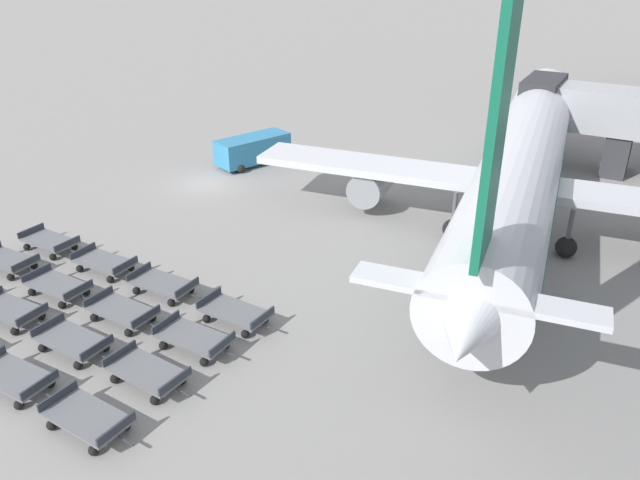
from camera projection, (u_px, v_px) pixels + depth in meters
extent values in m
plane|color=gray|center=(206.00, 185.00, 41.71)|extent=(500.00, 500.00, 0.00)
cube|color=#B2B5BA|center=(626.00, 112.00, 41.80)|extent=(11.29, 3.96, 2.87)
cube|color=#2D2D33|center=(541.00, 102.00, 44.22)|extent=(2.69, 5.08, 3.44)
cube|color=#38383D|center=(617.00, 153.00, 43.08)|extent=(1.78, 3.06, 2.90)
cylinder|color=silver|center=(523.00, 162.00, 34.62)|extent=(6.27, 34.10, 4.10)
sphere|color=silver|center=(545.00, 95.00, 48.71)|extent=(3.89, 3.89, 3.89)
cone|color=silver|center=(470.00, 319.00, 20.52)|extent=(4.20, 5.16, 3.89)
cube|color=#146B4C|center=(498.00, 122.00, 18.31)|extent=(0.48, 3.08, 8.77)
cube|color=silver|center=(475.00, 294.00, 20.77)|extent=(8.52, 1.79, 0.24)
cube|color=silver|center=(518.00, 185.00, 33.90)|extent=(30.35, 5.05, 0.44)
cylinder|color=gray|center=(372.00, 183.00, 37.58)|extent=(2.29, 3.62, 2.07)
cube|color=#146B4C|center=(521.00, 174.00, 34.94)|extent=(6.13, 30.72, 0.74)
cylinder|color=#56565B|center=(533.00, 144.00, 44.29)|extent=(0.24, 0.24, 2.16)
sphere|color=black|center=(531.00, 159.00, 44.77)|extent=(1.10, 1.10, 1.10)
cylinder|color=#56565B|center=(570.00, 228.00, 31.75)|extent=(0.24, 0.24, 2.16)
sphere|color=black|center=(566.00, 247.00, 32.22)|extent=(1.10, 1.10, 1.10)
cylinder|color=#56565B|center=(454.00, 211.00, 33.72)|extent=(0.24, 0.24, 2.16)
sphere|color=black|center=(452.00, 229.00, 34.20)|extent=(1.10, 1.10, 1.10)
cube|color=teal|center=(253.00, 149.00, 44.92)|extent=(4.08, 5.77, 1.77)
cube|color=#1E232D|center=(282.00, 138.00, 46.31)|extent=(1.63, 0.79, 0.62)
sphere|color=black|center=(281.00, 158.00, 45.65)|extent=(0.60, 0.60, 0.60)
sphere|color=black|center=(265.00, 152.00, 46.98)|extent=(0.60, 0.60, 0.60)
sphere|color=black|center=(241.00, 169.00, 43.61)|extent=(0.60, 0.60, 0.60)
sphere|color=black|center=(226.00, 162.00, 44.95)|extent=(0.60, 0.60, 0.60)
cube|color=slate|center=(14.00, 376.00, 22.87)|extent=(3.14, 1.78, 0.10)
cube|color=#2D333D|center=(40.00, 385.00, 22.12)|extent=(0.18, 1.59, 0.32)
cube|color=#333338|center=(49.00, 396.00, 22.10)|extent=(0.70, 0.11, 0.06)
sphere|color=black|center=(19.00, 405.00, 22.04)|extent=(0.36, 0.36, 0.36)
sphere|color=black|center=(50.00, 383.00, 23.09)|extent=(0.36, 0.36, 0.36)
sphere|color=black|center=(13.00, 366.00, 24.02)|extent=(0.36, 0.36, 0.36)
cube|color=slate|center=(87.00, 417.00, 20.96)|extent=(3.21, 1.93, 0.10)
cube|color=#2D333D|center=(116.00, 429.00, 20.16)|extent=(0.27, 1.58, 0.32)
cube|color=#2D333D|center=(58.00, 396.00, 21.58)|extent=(0.27, 1.58, 0.32)
cube|color=#333338|center=(126.00, 441.00, 20.11)|extent=(0.70, 0.14, 0.06)
sphere|color=black|center=(94.00, 450.00, 20.10)|extent=(0.36, 0.36, 0.36)
sphere|color=black|center=(126.00, 425.00, 21.12)|extent=(0.36, 0.36, 0.36)
sphere|color=black|center=(52.00, 425.00, 21.13)|extent=(0.36, 0.36, 0.36)
sphere|color=black|center=(84.00, 402.00, 22.15)|extent=(0.36, 0.36, 0.36)
cube|color=slate|center=(10.00, 309.00, 26.92)|extent=(3.13, 1.74, 0.10)
cube|color=#2D333D|center=(32.00, 314.00, 26.19)|extent=(0.16, 1.59, 0.32)
cube|color=#333338|center=(40.00, 323.00, 26.17)|extent=(0.70, 0.10, 0.06)
sphere|color=black|center=(15.00, 331.00, 26.10)|extent=(0.36, 0.36, 0.36)
sphere|color=black|center=(41.00, 316.00, 27.15)|extent=(0.36, 0.36, 0.36)
sphere|color=black|center=(9.00, 303.00, 28.07)|extent=(0.36, 0.36, 0.36)
cube|color=slate|center=(72.00, 340.00, 24.90)|extent=(3.20, 1.89, 0.10)
cube|color=#2D333D|center=(97.00, 347.00, 24.11)|extent=(0.24, 1.58, 0.32)
cube|color=#2D333D|center=(47.00, 325.00, 25.50)|extent=(0.24, 1.58, 0.32)
cube|color=#333338|center=(105.00, 357.00, 24.07)|extent=(0.70, 0.13, 0.06)
sphere|color=black|center=(78.00, 365.00, 24.05)|extent=(0.36, 0.36, 0.36)
sphere|color=black|center=(105.00, 347.00, 25.08)|extent=(0.36, 0.36, 0.36)
sphere|color=black|center=(43.00, 348.00, 25.05)|extent=(0.36, 0.36, 0.36)
sphere|color=black|center=(70.00, 331.00, 26.08)|extent=(0.36, 0.36, 0.36)
cube|color=slate|center=(147.00, 371.00, 23.13)|extent=(3.24, 1.99, 0.10)
cube|color=#2D333D|center=(175.00, 381.00, 22.30)|extent=(0.30, 1.58, 0.32)
cube|color=#2D333D|center=(119.00, 353.00, 23.77)|extent=(0.30, 1.58, 0.32)
cube|color=#333338|center=(184.00, 392.00, 22.25)|extent=(0.70, 0.16, 0.06)
sphere|color=black|center=(155.00, 400.00, 22.26)|extent=(0.36, 0.36, 0.36)
sphere|color=black|center=(182.00, 380.00, 23.26)|extent=(0.36, 0.36, 0.36)
sphere|color=black|center=(115.00, 379.00, 23.32)|extent=(0.36, 0.36, 0.36)
sphere|color=black|center=(142.00, 360.00, 24.32)|extent=(0.36, 0.36, 0.36)
cube|color=slate|center=(7.00, 260.00, 31.01)|extent=(3.14, 1.77, 0.10)
cube|color=#2D333D|center=(26.00, 263.00, 30.27)|extent=(0.18, 1.59, 0.32)
cube|color=#333338|center=(33.00, 271.00, 30.24)|extent=(0.70, 0.10, 0.06)
sphere|color=black|center=(11.00, 277.00, 30.18)|extent=(0.36, 0.36, 0.36)
sphere|color=black|center=(34.00, 265.00, 31.23)|extent=(0.36, 0.36, 0.36)
sphere|color=black|center=(6.00, 256.00, 32.16)|extent=(0.36, 0.36, 0.36)
cube|color=slate|center=(58.00, 285.00, 28.78)|extent=(3.20, 1.89, 0.10)
cube|color=#2D333D|center=(78.00, 290.00, 27.99)|extent=(0.24, 1.58, 0.32)
cube|color=#2D333D|center=(36.00, 273.00, 29.38)|extent=(0.24, 1.58, 0.32)
cube|color=#333338|center=(85.00, 298.00, 27.96)|extent=(0.70, 0.13, 0.06)
sphere|color=black|center=(62.00, 305.00, 27.93)|extent=(0.36, 0.36, 0.36)
sphere|color=black|center=(86.00, 292.00, 28.96)|extent=(0.36, 0.36, 0.36)
sphere|color=black|center=(32.00, 292.00, 28.93)|extent=(0.36, 0.36, 0.36)
sphere|color=black|center=(56.00, 280.00, 29.96)|extent=(0.36, 0.36, 0.36)
cube|color=slate|center=(122.00, 310.00, 26.86)|extent=(3.21, 1.93, 0.10)
cube|color=#2D333D|center=(146.00, 316.00, 26.06)|extent=(0.26, 1.58, 0.32)
cube|color=#2D333D|center=(98.00, 296.00, 27.48)|extent=(0.26, 1.58, 0.32)
cube|color=#333338|center=(154.00, 326.00, 26.02)|extent=(0.70, 0.14, 0.06)
sphere|color=black|center=(129.00, 332.00, 26.01)|extent=(0.36, 0.36, 0.36)
sphere|color=black|center=(152.00, 317.00, 27.02)|extent=(0.36, 0.36, 0.36)
sphere|color=black|center=(94.00, 317.00, 27.03)|extent=(0.36, 0.36, 0.36)
sphere|color=black|center=(118.00, 303.00, 28.05)|extent=(0.36, 0.36, 0.36)
cube|color=slate|center=(194.00, 337.00, 25.07)|extent=(3.18, 1.85, 0.10)
cube|color=#2D333D|center=(222.00, 344.00, 24.30)|extent=(0.22, 1.58, 0.32)
cube|color=#2D333D|center=(166.00, 322.00, 25.66)|extent=(0.22, 1.58, 0.32)
cube|color=#333338|center=(231.00, 354.00, 24.27)|extent=(0.70, 0.12, 0.06)
sphere|color=black|center=(204.00, 362.00, 24.23)|extent=(0.36, 0.36, 0.36)
sphere|color=black|center=(226.00, 344.00, 25.27)|extent=(0.36, 0.36, 0.36)
sphere|color=black|center=(163.00, 345.00, 25.21)|extent=(0.36, 0.36, 0.36)
sphere|color=black|center=(186.00, 329.00, 26.24)|extent=(0.36, 0.36, 0.36)
cube|color=slate|center=(49.00, 241.00, 32.91)|extent=(3.20, 1.90, 0.10)
cube|color=#2D333D|center=(67.00, 244.00, 32.12)|extent=(0.25, 1.58, 0.32)
cube|color=#2D333D|center=(31.00, 231.00, 33.52)|extent=(0.25, 1.58, 0.32)
cube|color=#333338|center=(73.00, 251.00, 32.08)|extent=(0.70, 0.13, 0.06)
sphere|color=black|center=(53.00, 257.00, 32.06)|extent=(0.36, 0.36, 0.36)
sphere|color=black|center=(75.00, 247.00, 33.09)|extent=(0.36, 0.36, 0.36)
sphere|color=black|center=(27.00, 247.00, 33.07)|extent=(0.36, 0.36, 0.36)
sphere|color=black|center=(49.00, 237.00, 34.09)|extent=(0.36, 0.36, 0.36)
cube|color=slate|center=(104.00, 262.00, 30.82)|extent=(3.17, 1.83, 0.10)
cube|color=#2D333D|center=(125.00, 265.00, 30.06)|extent=(0.21, 1.58, 0.32)
cube|color=#2D333D|center=(83.00, 251.00, 31.40)|extent=(0.21, 1.58, 0.32)
cube|color=#333338|center=(132.00, 273.00, 30.03)|extent=(0.70, 0.12, 0.06)
sphere|color=black|center=(110.00, 279.00, 29.98)|extent=(0.36, 0.36, 0.36)
sphere|color=black|center=(131.00, 268.00, 31.02)|extent=(0.36, 0.36, 0.36)
sphere|color=black|center=(80.00, 269.00, 30.95)|extent=(0.36, 0.36, 0.36)
sphere|color=black|center=(101.00, 258.00, 31.99)|extent=(0.36, 0.36, 0.36)
cube|color=slate|center=(163.00, 283.00, 28.93)|extent=(3.15, 1.79, 0.10)
cube|color=#2D333D|center=(187.00, 287.00, 28.18)|extent=(0.19, 1.59, 0.32)
cube|color=#2D333D|center=(139.00, 271.00, 29.50)|extent=(0.19, 1.59, 0.32)
cube|color=#333338|center=(194.00, 296.00, 28.16)|extent=(0.70, 0.11, 0.06)
sphere|color=black|center=(171.00, 303.00, 28.10)|extent=(0.36, 0.36, 0.36)
sphere|color=black|center=(191.00, 289.00, 29.15)|extent=(0.36, 0.36, 0.36)
sphere|color=black|center=(136.00, 291.00, 29.05)|extent=(0.36, 0.36, 0.36)
sphere|color=black|center=(157.00, 278.00, 30.09)|extent=(0.36, 0.36, 0.36)
cube|color=slate|center=(235.00, 312.00, 26.77)|extent=(3.22, 1.95, 0.10)
cube|color=#2D333D|center=(262.00, 318.00, 25.95)|extent=(0.27, 1.58, 0.32)
cube|color=#2D333D|center=(209.00, 298.00, 27.39)|extent=(0.27, 1.58, 0.32)
cube|color=#333338|center=(270.00, 327.00, 25.91)|extent=(0.70, 0.15, 0.06)
sphere|color=black|center=(245.00, 334.00, 25.91)|extent=(0.36, 0.36, 0.36)
sphere|color=black|center=(265.00, 319.00, 26.92)|extent=(0.36, 0.36, 0.36)
sphere|color=black|center=(207.00, 319.00, 26.94)|extent=(0.36, 0.36, 0.36)
sphere|color=black|center=(227.00, 305.00, 27.95)|extent=(0.36, 0.36, 0.36)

